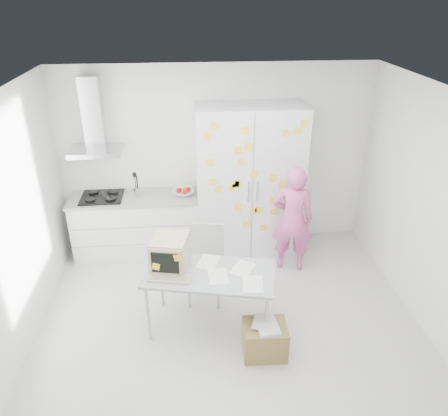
{
  "coord_description": "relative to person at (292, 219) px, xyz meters",
  "views": [
    {
      "loc": [
        -0.42,
        -4.01,
        3.59
      ],
      "look_at": [
        0.0,
        0.74,
        1.17
      ],
      "focal_mm": 35.0,
      "sensor_mm": 36.0,
      "label": 1
    }
  ],
  "objects": [
    {
      "name": "floor",
      "position": [
        -0.97,
        -1.1,
        -0.78
      ],
      "size": [
        4.5,
        4.0,
        0.02
      ],
      "primitive_type": "cube",
      "color": "silver",
      "rests_on": "ground"
    },
    {
      "name": "walls",
      "position": [
        -0.97,
        -0.38,
        0.58
      ],
      "size": [
        4.52,
        4.01,
        2.7
      ],
      "color": "white",
      "rests_on": "ground"
    },
    {
      "name": "ceiling",
      "position": [
        -0.97,
        -1.1,
        1.93
      ],
      "size": [
        4.5,
        4.0,
        0.02
      ],
      "primitive_type": "cube",
      "color": "white",
      "rests_on": "walls"
    },
    {
      "name": "counter_run",
      "position": [
        -2.17,
        0.6,
        -0.3
      ],
      "size": [
        1.84,
        0.63,
        1.28
      ],
      "color": "white",
      "rests_on": "ground"
    },
    {
      "name": "range_hood",
      "position": [
        -2.62,
        0.74,
        1.19
      ],
      "size": [
        0.7,
        0.48,
        1.01
      ],
      "color": "silver",
      "rests_on": "walls"
    },
    {
      "name": "tall_cabinet",
      "position": [
        -0.52,
        0.57,
        0.33
      ],
      "size": [
        1.5,
        0.68,
        2.2
      ],
      "color": "silver",
      "rests_on": "ground"
    },
    {
      "name": "person",
      "position": [
        0.0,
        0.0,
        0.0
      ],
      "size": [
        0.62,
        0.47,
        1.54
      ],
      "primitive_type": "imported",
      "rotation": [
        0.0,
        0.0,
        2.93
      ],
      "color": "#DC559B",
      "rests_on": "ground"
    },
    {
      "name": "desk",
      "position": [
        -1.47,
        -1.04,
        0.09
      ],
      "size": [
        1.55,
        1.0,
        1.14
      ],
      "rotation": [
        0.0,
        0.0,
        -0.22
      ],
      "color": "#9EA4A8",
      "rests_on": "ground"
    },
    {
      "name": "chair",
      "position": [
        -1.21,
        -0.54,
        -0.21
      ],
      "size": [
        0.52,
        0.52,
        0.99
      ],
      "rotation": [
        0.0,
        0.0,
        -0.18
      ],
      "color": "#AAAAA8",
      "rests_on": "ground"
    },
    {
      "name": "cardboard_box",
      "position": [
        -0.63,
        -1.61,
        -0.57
      ],
      "size": [
        0.48,
        0.4,
        0.41
      ],
      "rotation": [
        0.0,
        0.0,
        -0.04
      ],
      "color": "olive",
      "rests_on": "ground"
    }
  ]
}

